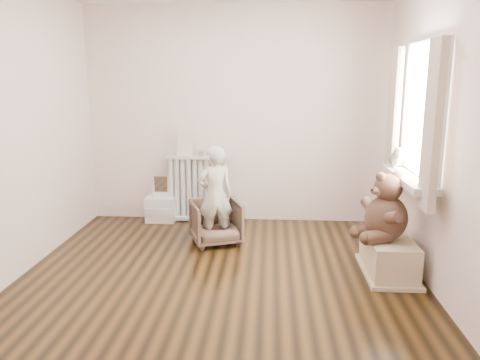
# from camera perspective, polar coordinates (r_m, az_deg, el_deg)

# --- Properties ---
(floor) EXTENTS (3.60, 3.60, 0.01)m
(floor) POSITION_cam_1_polar(r_m,az_deg,el_deg) (4.28, -2.46, -11.81)
(floor) COLOR black
(floor) RESTS_ON ground
(back_wall) EXTENTS (3.60, 0.02, 2.60)m
(back_wall) POSITION_cam_1_polar(r_m,az_deg,el_deg) (5.71, -0.61, 7.83)
(back_wall) COLOR white
(back_wall) RESTS_ON ground
(front_wall) EXTENTS (3.60, 0.02, 2.60)m
(front_wall) POSITION_cam_1_polar(r_m,az_deg,el_deg) (2.17, -7.90, 0.31)
(front_wall) COLOR white
(front_wall) RESTS_ON ground
(left_wall) EXTENTS (0.02, 3.60, 2.60)m
(left_wall) POSITION_cam_1_polar(r_m,az_deg,el_deg) (4.50, -26.16, 5.36)
(left_wall) COLOR white
(left_wall) RESTS_ON ground
(right_wall) EXTENTS (0.02, 3.60, 2.60)m
(right_wall) POSITION_cam_1_polar(r_m,az_deg,el_deg) (4.14, 23.11, 5.13)
(right_wall) COLOR white
(right_wall) RESTS_ON ground
(window) EXTENTS (0.03, 0.90, 1.10)m
(window) POSITION_cam_1_polar(r_m,az_deg,el_deg) (4.39, 21.51, 7.59)
(window) COLOR white
(window) RESTS_ON right_wall
(window_sill) EXTENTS (0.22, 1.10, 0.06)m
(window_sill) POSITION_cam_1_polar(r_m,az_deg,el_deg) (4.44, 19.82, 0.19)
(window_sill) COLOR silver
(window_sill) RESTS_ON right_wall
(curtain_left) EXTENTS (0.06, 0.26, 1.30)m
(curtain_left) POSITION_cam_1_polar(r_m,az_deg,el_deg) (3.82, 22.40, 6.04)
(curtain_left) COLOR beige
(curtain_left) RESTS_ON right_wall
(curtain_right) EXTENTS (0.06, 0.26, 1.30)m
(curtain_right) POSITION_cam_1_polar(r_m,az_deg,el_deg) (4.91, 18.23, 7.54)
(curtain_right) COLOR beige
(curtain_right) RESTS_ON right_wall
(radiator) EXTENTS (0.78, 0.15, 0.82)m
(radiator) POSITION_cam_1_polar(r_m,az_deg,el_deg) (5.79, -5.16, -1.29)
(radiator) COLOR silver
(radiator) RESTS_ON floor
(paper_doll) EXTENTS (0.19, 0.02, 0.32)m
(paper_doll) POSITION_cam_1_polar(r_m,az_deg,el_deg) (5.71, -6.77, 4.51)
(paper_doll) COLOR beige
(paper_doll) RESTS_ON radiator
(tin_a) EXTENTS (0.10, 0.10, 0.06)m
(tin_a) POSITION_cam_1_polar(r_m,az_deg,el_deg) (5.69, -4.52, 3.24)
(tin_a) COLOR #A59E8C
(tin_a) RESTS_ON radiator
(tin_b) EXTENTS (0.10, 0.10, 0.06)m
(tin_b) POSITION_cam_1_polar(r_m,az_deg,el_deg) (5.67, -2.98, 3.21)
(tin_b) COLOR #A59E8C
(tin_b) RESTS_ON radiator
(toy_vanity) EXTENTS (0.36, 0.26, 0.56)m
(toy_vanity) POSITION_cam_1_polar(r_m,az_deg,el_deg) (5.88, -9.62, -2.37)
(toy_vanity) COLOR silver
(toy_vanity) RESTS_ON floor
(armchair) EXTENTS (0.64, 0.65, 0.47)m
(armchair) POSITION_cam_1_polar(r_m,az_deg,el_deg) (5.05, -2.95, -5.16)
(armchair) COLOR brown
(armchair) RESTS_ON floor
(child) EXTENTS (0.44, 0.37, 1.05)m
(child) POSITION_cam_1_polar(r_m,az_deg,el_deg) (4.91, -3.05, -1.88)
(child) COLOR silver
(child) RESTS_ON armchair
(toy_bench) EXTENTS (0.39, 0.73, 0.34)m
(toy_bench) POSITION_cam_1_polar(r_m,az_deg,el_deg) (4.50, 17.68, -8.42)
(toy_bench) COLOR beige
(toy_bench) RESTS_ON floor
(teddy_bear) EXTENTS (0.59, 0.52, 0.60)m
(teddy_bear) POSITION_cam_1_polar(r_m,az_deg,el_deg) (4.31, 17.49, -2.73)
(teddy_bear) COLOR #3C251A
(teddy_bear) RESTS_ON toy_bench
(plush_cat) EXTENTS (0.16, 0.25, 0.21)m
(plush_cat) POSITION_cam_1_polar(r_m,az_deg,el_deg) (4.80, 18.53, 2.72)
(plush_cat) COLOR #6F655D
(plush_cat) RESTS_ON window_sill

